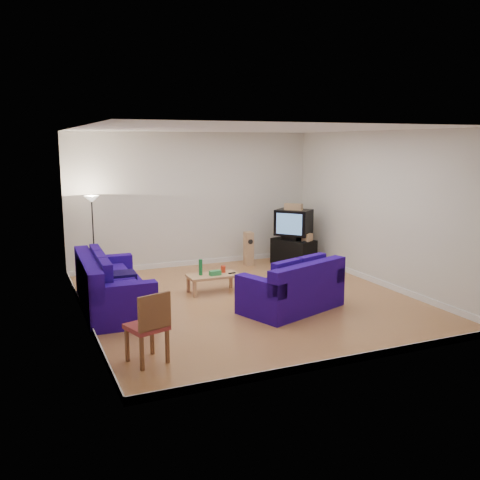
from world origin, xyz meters
name	(u,v)px	position (x,y,z in m)	size (l,w,h in m)	color
room	(248,220)	(0.00, 0.00, 1.54)	(6.01, 6.51, 3.21)	brown
sofa_three_seat	(109,290)	(-2.52, 0.46, 0.36)	(1.15, 2.54, 0.97)	#20096C
sofa_loveseat	(294,291)	(0.50, -0.86, 0.34)	(2.06, 1.58, 0.91)	#20096C
coffee_table	(213,277)	(-0.42, 0.77, 0.32)	(1.02, 0.51, 0.37)	tan
bottle	(201,267)	(-0.67, 0.82, 0.53)	(0.07, 0.07, 0.32)	#197233
tissue_box	(215,273)	(-0.41, 0.70, 0.42)	(0.22, 0.12, 0.09)	green
red_canister	(223,269)	(-0.18, 0.85, 0.44)	(0.10, 0.10, 0.14)	red
remote	(232,273)	(-0.05, 0.69, 0.38)	(0.15, 0.05, 0.02)	black
tv_stand	(293,252)	(2.25, 2.32, 0.31)	(1.03, 0.57, 0.63)	black
av_receiver	(293,237)	(2.23, 2.33, 0.68)	(0.44, 0.36, 0.10)	black
television	(294,222)	(2.25, 2.35, 1.04)	(0.97, 1.00, 0.62)	black
centre_speaker	(293,207)	(2.23, 2.32, 1.43)	(0.43, 0.17, 0.15)	tan
speaker_left	(249,249)	(1.21, 2.70, 0.41)	(0.20, 0.26, 0.82)	tan
speaker_right	(307,250)	(2.44, 2.00, 0.41)	(0.30, 0.28, 0.81)	tan
floor_lamp	(92,211)	(-2.45, 2.70, 1.53)	(0.32, 0.32, 1.85)	black
dining_chair	(149,324)	(-2.43, -2.18, 0.56)	(0.60, 0.60, 1.01)	brown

